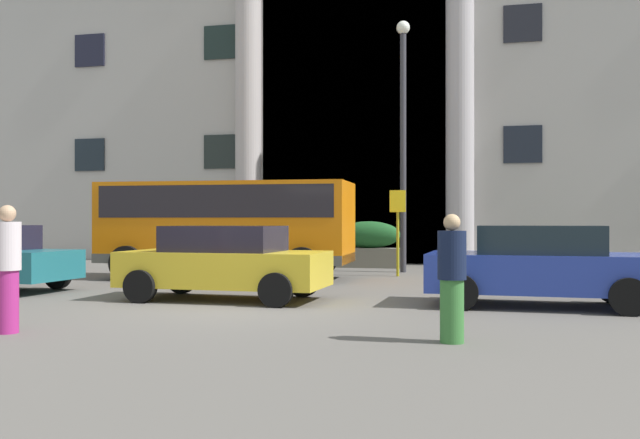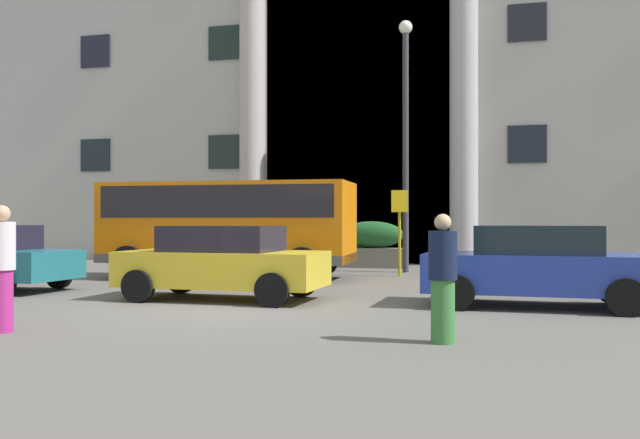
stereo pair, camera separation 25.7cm
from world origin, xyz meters
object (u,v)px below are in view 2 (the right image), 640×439
object	(u,v)px
pedestrian_woman_dark_dress	(2,268)
pedestrian_child_trailing	(443,278)
hedge_planter_far_east	(542,252)
hedge_planter_west	(372,245)
hedge_planter_entrance_left	(158,243)
lamppost_plaza_centre	(406,125)
bus_stop_sign	(399,223)
white_taxi_kerbside	(537,265)
motorcycle_far_end	(614,274)
orange_minibus	(229,221)
parked_coupe_end	(223,262)

from	to	relation	value
pedestrian_woman_dark_dress	pedestrian_child_trailing	size ratio (longest dim) A/B	1.08
hedge_planter_far_east	hedge_planter_west	world-z (taller)	hedge_planter_west
hedge_planter_entrance_left	lamppost_plaza_centre	xyz separation A→B (m)	(8.79, -1.44, 3.61)
bus_stop_sign	pedestrian_child_trailing	xyz separation A→B (m)	(1.91, -10.20, -0.66)
bus_stop_sign	pedestrian_woman_dark_dress	xyz separation A→B (m)	(-4.04, -10.84, -0.59)
hedge_planter_entrance_left	white_taxi_kerbside	bearing A→B (deg)	-36.96
motorcycle_far_end	pedestrian_woman_dark_dress	distance (m)	11.25
hedge_planter_far_east	pedestrian_child_trailing	world-z (taller)	pedestrian_child_trailing
hedge_planter_entrance_left	hedge_planter_west	world-z (taller)	hedge_planter_entrance_left
motorcycle_far_end	pedestrian_woman_dark_dress	size ratio (longest dim) A/B	1.15
pedestrian_woman_dark_dress	pedestrian_child_trailing	world-z (taller)	pedestrian_woman_dark_dress
pedestrian_child_trailing	lamppost_plaza_centre	size ratio (longest dim) A/B	0.22
hedge_planter_far_east	white_taxi_kerbside	size ratio (longest dim) A/B	0.50
pedestrian_woman_dark_dress	orange_minibus	bearing A→B (deg)	152.37
pedestrian_woman_dark_dress	lamppost_plaza_centre	distance (m)	13.49
hedge_planter_west	pedestrian_woman_dark_dress	size ratio (longest dim) A/B	1.26
bus_stop_sign	white_taxi_kerbside	world-z (taller)	bus_stop_sign
orange_minibus	hedge_planter_west	world-z (taller)	orange_minibus
hedge_planter_entrance_left	pedestrian_woman_dark_dress	world-z (taller)	pedestrian_woman_dark_dress
parked_coupe_end	pedestrian_child_trailing	xyz separation A→B (m)	(4.50, -3.78, 0.08)
hedge_planter_west	white_taxi_kerbside	distance (m)	10.58
hedge_planter_west	white_taxi_kerbside	xyz separation A→B (m)	(4.65, -9.51, 0.01)
hedge_planter_entrance_left	pedestrian_woman_dark_dress	distance (m)	14.64
hedge_planter_far_east	pedestrian_woman_dark_dress	bearing A→B (deg)	-119.86
hedge_planter_far_east	pedestrian_child_trailing	bearing A→B (deg)	-98.72
white_taxi_kerbside	pedestrian_woman_dark_dress	bearing A→B (deg)	-144.95
orange_minibus	white_taxi_kerbside	distance (m)	8.67
parked_coupe_end	motorcycle_far_end	distance (m)	7.85
bus_stop_sign	hedge_planter_far_east	xyz separation A→B (m)	(3.95, 3.07, -0.88)
orange_minibus	white_taxi_kerbside	bearing A→B (deg)	-31.71
pedestrian_woman_dark_dress	bus_stop_sign	bearing A→B (deg)	130.52
pedestrian_woman_dark_dress	white_taxi_kerbside	bearing A→B (deg)	93.88
hedge_planter_far_east	motorcycle_far_end	bearing A→B (deg)	-82.48
hedge_planter_entrance_left	motorcycle_far_end	world-z (taller)	hedge_planter_entrance_left
hedge_planter_entrance_left	white_taxi_kerbside	distance (m)	15.14
bus_stop_sign	orange_minibus	bearing A→B (deg)	-156.22
hedge_planter_entrance_left	pedestrian_woman_dark_dress	size ratio (longest dim) A/B	0.89
white_taxi_kerbside	parked_coupe_end	xyz separation A→B (m)	(-5.86, -0.32, -0.01)
hedge_planter_entrance_left	orange_minibus	bearing A→B (deg)	-46.94
bus_stop_sign	hedge_planter_far_east	distance (m)	5.08
hedge_planter_entrance_left	bus_stop_sign	bearing A→B (deg)	-18.80
orange_minibus	hedge_planter_entrance_left	bearing A→B (deg)	130.61
motorcycle_far_end	lamppost_plaza_centre	xyz separation A→B (m)	(-4.91, 5.56, 3.90)
motorcycle_far_end	white_taxi_kerbside	bearing A→B (deg)	-140.41
pedestrian_woman_dark_dress	hedge_planter_west	bearing A→B (deg)	140.36
hedge_planter_entrance_left	parked_coupe_end	world-z (taller)	hedge_planter_entrance_left
hedge_planter_west	pedestrian_child_trailing	xyz separation A→B (m)	(3.28, -13.61, 0.08)
hedge_planter_west	hedge_planter_entrance_left	bearing A→B (deg)	-176.88
bus_stop_sign	lamppost_plaza_centre	size ratio (longest dim) A/B	0.32
white_taxi_kerbside	parked_coupe_end	bearing A→B (deg)	-174.74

